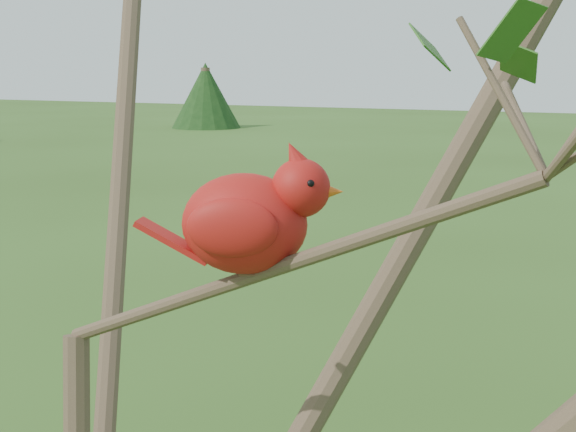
% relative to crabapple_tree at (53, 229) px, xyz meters
% --- Properties ---
extents(crabapple_tree, '(2.35, 2.05, 2.95)m').
position_rel_crabapple_tree_xyz_m(crabapple_tree, '(0.00, 0.00, 0.00)').
color(crabapple_tree, '#443424').
rests_on(crabapple_tree, ground).
extents(cardinal, '(0.24, 0.15, 0.17)m').
position_rel_crabapple_tree_xyz_m(cardinal, '(0.20, 0.11, 0.01)').
color(cardinal, red).
rests_on(cardinal, ground).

